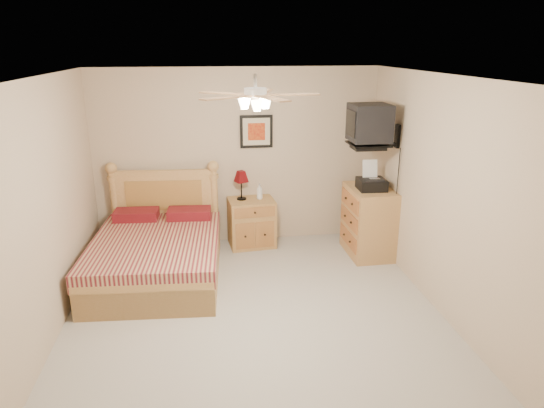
{
  "coord_description": "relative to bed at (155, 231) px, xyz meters",
  "views": [
    {
      "loc": [
        -0.47,
        -4.5,
        2.78
      ],
      "look_at": [
        0.3,
        0.9,
        0.98
      ],
      "focal_mm": 32.0,
      "sensor_mm": 36.0,
      "label": 1
    }
  ],
  "objects": [
    {
      "name": "floor",
      "position": [
        1.1,
        -1.12,
        -0.63
      ],
      "size": [
        4.5,
        4.5,
        0.0
      ],
      "primitive_type": "plane",
      "color": "#A39D93",
      "rests_on": "ground"
    },
    {
      "name": "ceiling",
      "position": [
        1.1,
        -1.12,
        1.87
      ],
      "size": [
        4.0,
        4.5,
        0.04
      ],
      "primitive_type": "cube",
      "color": "white",
      "rests_on": "ground"
    },
    {
      "name": "wall_back",
      "position": [
        1.1,
        1.13,
        0.62
      ],
      "size": [
        4.0,
        0.04,
        2.5
      ],
      "primitive_type": "cube",
      "color": "tan",
      "rests_on": "ground"
    },
    {
      "name": "wall_front",
      "position": [
        1.1,
        -3.37,
        0.62
      ],
      "size": [
        4.0,
        0.04,
        2.5
      ],
      "primitive_type": "cube",
      "color": "tan",
      "rests_on": "ground"
    },
    {
      "name": "wall_left",
      "position": [
        -0.9,
        -1.12,
        0.62
      ],
      "size": [
        0.04,
        4.5,
        2.5
      ],
      "primitive_type": "cube",
      "color": "tan",
      "rests_on": "ground"
    },
    {
      "name": "wall_right",
      "position": [
        3.1,
        -1.12,
        0.62
      ],
      "size": [
        0.04,
        4.5,
        2.5
      ],
      "primitive_type": "cube",
      "color": "tan",
      "rests_on": "ground"
    },
    {
      "name": "bed",
      "position": [
        0.0,
        0.0,
        0.0
      ],
      "size": [
        1.61,
        2.05,
        1.27
      ],
      "primitive_type": null,
      "rotation": [
        0.0,
        0.0,
        -0.06
      ],
      "color": "#B98946",
      "rests_on": "ground"
    },
    {
      "name": "nightstand",
      "position": [
        1.27,
        0.88,
        -0.29
      ],
      "size": [
        0.68,
        0.53,
        0.69
      ],
      "primitive_type": "cube",
      "rotation": [
        0.0,
        0.0,
        0.09
      ],
      "color": "#A56F3D",
      "rests_on": "ground"
    },
    {
      "name": "table_lamp",
      "position": [
        1.13,
        0.93,
        0.26
      ],
      "size": [
        0.29,
        0.29,
        0.41
      ],
      "primitive_type": null,
      "rotation": [
        0.0,
        0.0,
        -0.37
      ],
      "color": "#56070B",
      "rests_on": "nightstand"
    },
    {
      "name": "lotion_bottle",
      "position": [
        1.39,
        0.91,
        0.17
      ],
      "size": [
        0.11,
        0.11,
        0.22
      ],
      "primitive_type": "imported",
      "rotation": [
        0.0,
        0.0,
        0.41
      ],
      "color": "silver",
      "rests_on": "nightstand"
    },
    {
      "name": "framed_picture",
      "position": [
        1.37,
        1.11,
        0.99
      ],
      "size": [
        0.46,
        0.04,
        0.46
      ],
      "primitive_type": "cube",
      "color": "black",
      "rests_on": "wall_back"
    },
    {
      "name": "dresser",
      "position": [
        2.83,
        0.36,
        -0.16
      ],
      "size": [
        0.57,
        0.81,
        0.95
      ],
      "primitive_type": "cube",
      "rotation": [
        0.0,
        0.0,
        0.02
      ],
      "color": "#A57948",
      "rests_on": "ground"
    },
    {
      "name": "fax_machine",
      "position": [
        2.81,
        0.3,
        0.5
      ],
      "size": [
        0.37,
        0.39,
        0.38
      ],
      "primitive_type": null,
      "rotation": [
        0.0,
        0.0,
        -0.04
      ],
      "color": "black",
      "rests_on": "dresser"
    },
    {
      "name": "magazine_lower",
      "position": [
        2.83,
        0.67,
        0.33
      ],
      "size": [
        0.26,
        0.32,
        0.03
      ],
      "primitive_type": "imported",
      "rotation": [
        0.0,
        0.0,
        -0.18
      ],
      "color": "#B9AE98",
      "rests_on": "dresser"
    },
    {
      "name": "magazine_upper",
      "position": [
        2.85,
        0.68,
        0.35
      ],
      "size": [
        0.26,
        0.32,
        0.02
      ],
      "primitive_type": "imported",
      "rotation": [
        0.0,
        0.0,
        -0.2
      ],
      "color": "gray",
      "rests_on": "magazine_lower"
    },
    {
      "name": "wall_tv",
      "position": [
        2.85,
        0.22,
        1.18
      ],
      "size": [
        0.56,
        0.46,
        0.58
      ],
      "primitive_type": null,
      "color": "black",
      "rests_on": "wall_right"
    },
    {
      "name": "ceiling_fan",
      "position": [
        1.1,
        -1.32,
        1.73
      ],
      "size": [
        1.14,
        1.14,
        0.28
      ],
      "primitive_type": null,
      "color": "white",
      "rests_on": "ceiling"
    }
  ]
}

